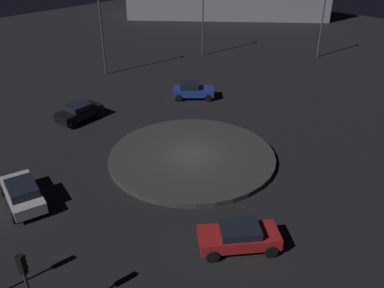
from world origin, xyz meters
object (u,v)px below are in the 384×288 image
Objects in this scene: car_black at (79,112)px; streetlamp_southeast at (203,11)px; car_red at (239,236)px; car_blue at (193,90)px; car_silver at (23,193)px; streetlamp_south at (323,14)px; traffic_light_north_near at (26,278)px; streetlamp_east at (101,23)px.

streetlamp_southeast is (5.44, -22.04, 4.70)m from car_black.
car_black is 19.86m from car_red.
car_red is 0.51× the size of streetlamp_southeast.
car_blue reaches higher than car_silver.
streetlamp_southeast is 14.62m from streetlamp_south.
streetlamp_east is at bearing 30.32° from traffic_light_north_near.
car_silver is at bearing 112.97° from streetlamp_southeast.
streetlamp_east is 1.16× the size of streetlamp_south.
car_red is (-19.59, 3.28, -0.05)m from car_black.
car_silver is 1.08× the size of car_red.
traffic_light_north_near reaches higher than car_red.
car_blue is at bearing 127.90° from streetlamp_southeast.
streetlamp_east is (28.01, -12.27, 4.90)m from car_red.
car_silver is at bearing -144.82° from car_black.
car_blue reaches higher than car_red.
streetlamp_south is (-14.24, -22.37, -0.27)m from streetlamp_east.
car_silver is at bearing 131.81° from streetlamp_east.
car_black is at bearing -35.08° from car_silver.
car_red is at bearing 156.34° from streetlamp_east.
streetlamp_south is at bearing -117.74° from car_red.
car_red is 10.39m from traffic_light_north_near.
streetlamp_south is at bearing -122.47° from streetlamp_east.
streetlamp_southeast is (25.04, -25.33, 4.76)m from car_red.
car_blue is 21.01m from car_red.
car_red is 30.97m from streetlamp_east.
streetlamp_east reaches higher than traffic_light_north_near.
streetlamp_southeast reaches higher than car_silver.
car_blue is at bearing -63.57° from car_silver.
streetlamp_southeast is at bearing 13.76° from traffic_light_north_near.
streetlamp_southeast is at bearing -52.56° from car_silver.
car_blue is at bearing 10.45° from traffic_light_north_near.
car_red is at bearing -83.55° from car_blue.
streetlamp_east reaches higher than streetlamp_southeast.
streetlamp_east reaches higher than car_black.
car_silver is 0.58× the size of streetlamp_south.
streetlamp_east is (8.42, -8.99, 4.85)m from car_black.
car_silver is (-4.13, 19.48, -0.02)m from car_blue.
streetlamp_east reaches higher than car_blue.
traffic_light_north_near is at bearing -104.34° from car_blue.
car_silver reaches higher than car_red.
car_silver is 0.50× the size of streetlamp_east.
traffic_light_north_near is 45.59m from streetlamp_south.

